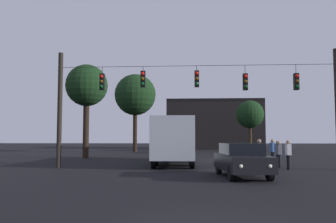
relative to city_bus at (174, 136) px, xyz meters
name	(u,v)px	position (x,y,z in m)	size (l,w,h in m)	color
ground_plane	(194,158)	(1.40, 6.59, -1.87)	(168.00, 168.00, 0.00)	black
overhead_signal_span	(195,100)	(1.42, -4.37, 2.11)	(16.30, 0.44, 6.84)	black
city_bus	(174,136)	(0.00, 0.00, 0.00)	(2.76, 11.05, 3.00)	#B7BCC6
car_near_right	(242,159)	(3.42, -8.57, -1.07)	(2.23, 4.47, 1.52)	black
car_far_left	(184,146)	(0.36, 16.62, -1.07)	(2.12, 4.44, 1.52)	#2D2D33
pedestrian_crossing_left	(288,153)	(6.52, -4.72, -0.94)	(0.28, 0.38, 1.64)	black
pedestrian_crossing_center	(273,150)	(6.57, -0.74, -0.91)	(0.35, 0.42, 1.68)	black
pedestrian_crossing_right	(279,153)	(6.34, -3.35, -0.99)	(0.32, 0.41, 1.57)	black
pedestrian_near_bus	(278,152)	(6.61, -1.99, -0.98)	(0.35, 0.42, 1.58)	black
pedestrian_trailing	(259,153)	(4.87, -5.10, -0.91)	(0.36, 0.42, 1.69)	black
corner_building	(213,125)	(4.93, 34.90, 2.01)	(14.87, 11.78, 7.76)	black
tree_left_silhouette	(135,95)	(-5.69, 18.61, 5.20)	(5.11, 5.11, 9.66)	black
tree_behind_building	(250,115)	(8.85, 21.68, 2.92)	(3.61, 3.61, 6.63)	#2D2116
tree_right_far	(87,86)	(-7.99, 5.65, 4.42)	(3.68, 3.68, 8.22)	black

